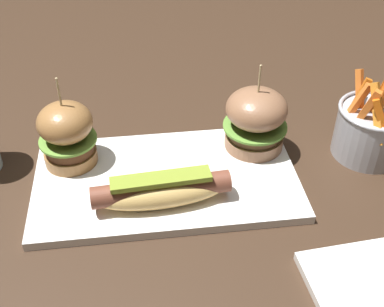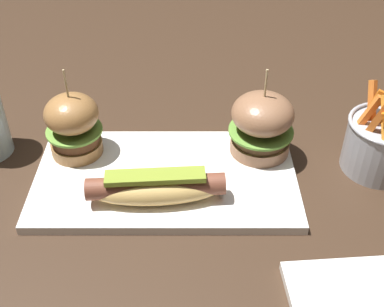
% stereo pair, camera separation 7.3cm
% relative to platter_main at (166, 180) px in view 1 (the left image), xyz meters
% --- Properties ---
extents(ground_plane, '(3.00, 3.00, 0.00)m').
position_rel_platter_main_xyz_m(ground_plane, '(0.00, 0.00, -0.01)').
color(ground_plane, '#382619').
extents(platter_main, '(0.39, 0.22, 0.01)m').
position_rel_platter_main_xyz_m(platter_main, '(0.00, 0.00, 0.00)').
color(platter_main, white).
rests_on(platter_main, ground).
extents(hot_dog, '(0.19, 0.06, 0.05)m').
position_rel_platter_main_xyz_m(hot_dog, '(-0.01, -0.06, 0.03)').
color(hot_dog, '#DEB364').
rests_on(hot_dog, platter_main).
extents(slider_left, '(0.09, 0.09, 0.15)m').
position_rel_platter_main_xyz_m(slider_left, '(-0.14, 0.06, 0.06)').
color(slider_left, '#9A6A3B').
rests_on(slider_left, platter_main).
extents(slider_right, '(0.10, 0.10, 0.15)m').
position_rel_platter_main_xyz_m(slider_right, '(0.15, 0.06, 0.06)').
color(slider_right, '#8F6346').
rests_on(slider_right, platter_main).
extents(fries_bucket, '(0.12, 0.12, 0.14)m').
position_rel_platter_main_xyz_m(fries_bucket, '(0.33, 0.03, 0.04)').
color(fries_bucket, '#A8AAB2').
rests_on(fries_bucket, ground).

